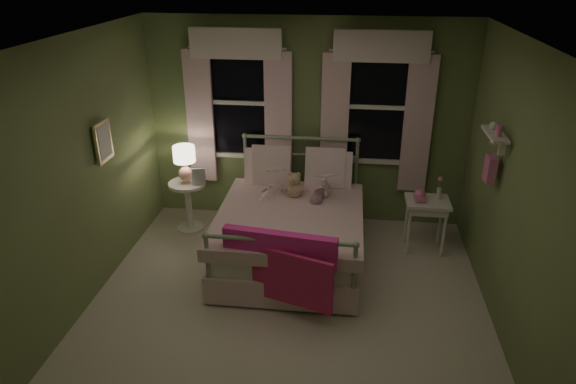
# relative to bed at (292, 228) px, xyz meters

# --- Properties ---
(room_shell) EXTENTS (4.20, 4.20, 4.20)m
(room_shell) POSITION_rel_bed_xyz_m (0.06, -1.03, 0.92)
(room_shell) COLOR beige
(room_shell) RESTS_ON ground
(bed) EXTENTS (1.58, 2.04, 1.18)m
(bed) POSITION_rel_bed_xyz_m (0.00, 0.00, 0.00)
(bed) COLOR white
(bed) RESTS_ON ground
(pink_throw) EXTENTS (1.10, 0.39, 0.71)m
(pink_throw) POSITION_rel_bed_xyz_m (-0.00, -1.03, 0.23)
(pink_throw) COLOR #EE2E9A
(pink_throw) RESTS_ON bed
(child_left) EXTENTS (0.30, 0.23, 0.73)m
(child_left) POSITION_rel_bed_xyz_m (-0.28, 0.42, 0.55)
(child_left) COLOR #F7D1DD
(child_left) RESTS_ON bed
(child_right) EXTENTS (0.39, 0.32, 0.74)m
(child_right) POSITION_rel_bed_xyz_m (0.28, 0.42, 0.55)
(child_right) COLOR #F7D1DD
(child_right) RESTS_ON bed
(book_left) EXTENTS (0.23, 0.18, 0.26)m
(book_left) POSITION_rel_bed_xyz_m (-0.28, 0.17, 0.58)
(book_left) COLOR beige
(book_left) RESTS_ON child_left
(book_right) EXTENTS (0.23, 0.19, 0.26)m
(book_right) POSITION_rel_bed_xyz_m (0.28, 0.17, 0.54)
(book_right) COLOR beige
(book_right) RESTS_ON child_right
(teddy_bear) EXTENTS (0.24, 0.20, 0.32)m
(teddy_bear) POSITION_rel_bed_xyz_m (0.00, 0.26, 0.41)
(teddy_bear) COLOR tan
(teddy_bear) RESTS_ON bed
(nightstand_left) EXTENTS (0.46, 0.46, 0.65)m
(nightstand_left) POSITION_rel_bed_xyz_m (-1.38, 0.53, 0.03)
(nightstand_left) COLOR white
(nightstand_left) RESTS_ON ground
(table_lamp) EXTENTS (0.27, 0.27, 0.45)m
(table_lamp) POSITION_rel_bed_xyz_m (-1.38, 0.53, 0.57)
(table_lamp) COLOR #F8AC93
(table_lamp) RESTS_ON nightstand_left
(book_nightstand) EXTENTS (0.20, 0.25, 0.02)m
(book_nightstand) POSITION_rel_bed_xyz_m (-1.28, 0.45, 0.27)
(book_nightstand) COLOR beige
(book_nightstand) RESTS_ON nightstand_left
(nightstand_right) EXTENTS (0.50, 0.40, 0.64)m
(nightstand_right) POSITION_rel_bed_xyz_m (1.54, 0.38, 0.17)
(nightstand_right) COLOR white
(nightstand_right) RESTS_ON ground
(pink_toy) EXTENTS (0.14, 0.19, 0.14)m
(pink_toy) POSITION_rel_bed_xyz_m (1.44, 0.37, 0.32)
(pink_toy) COLOR pink
(pink_toy) RESTS_ON nightstand_right
(bud_vase) EXTENTS (0.06, 0.06, 0.28)m
(bud_vase) POSITION_rel_bed_xyz_m (1.66, 0.43, 0.41)
(bud_vase) COLOR white
(bud_vase) RESTS_ON nightstand_right
(window_left) EXTENTS (1.34, 0.13, 1.96)m
(window_left) POSITION_rel_bed_xyz_m (-0.79, 1.00, 1.24)
(window_left) COLOR black
(window_left) RESTS_ON room_shell
(window_right) EXTENTS (1.34, 0.13, 1.96)m
(window_right) POSITION_rel_bed_xyz_m (0.91, 1.00, 1.24)
(window_right) COLOR black
(window_right) RESTS_ON room_shell
(wall_shelf) EXTENTS (0.15, 0.50, 0.60)m
(wall_shelf) POSITION_rel_bed_xyz_m (1.96, -0.33, 1.14)
(wall_shelf) COLOR white
(wall_shelf) RESTS_ON room_shell
(framed_picture) EXTENTS (0.03, 0.32, 0.42)m
(framed_picture) POSITION_rel_bed_xyz_m (-1.88, -0.43, 1.12)
(framed_picture) COLOR beige
(framed_picture) RESTS_ON room_shell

